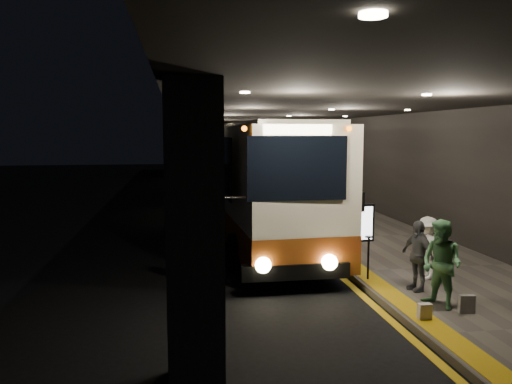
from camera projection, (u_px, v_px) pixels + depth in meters
ground at (236, 252)px, 15.45m from camera, size 90.00×90.00×0.00m
lane_line_white at (177, 224)px, 20.08m from camera, size 0.12×50.00×0.01m
kerb_stripe_yellow at (278, 221)px, 20.71m from camera, size 0.18×50.00×0.01m
sidewalk at (334, 218)px, 21.07m from camera, size 4.50×50.00×0.15m
tactile_strip at (290, 217)px, 20.77m from camera, size 0.50×50.00×0.01m
terminal_wall at (386, 149)px, 21.07m from camera, size 0.10×50.00×6.00m
support_columns at (184, 172)px, 18.89m from camera, size 0.80×24.80×4.40m
canopy at (282, 110)px, 20.20m from camera, size 9.00×50.00×0.40m
coach_main at (255, 186)px, 16.96m from camera, size 3.08×12.43×3.85m
coach_second at (222, 163)px, 30.52m from camera, size 2.56×12.03×3.78m
coach_third at (209, 154)px, 46.34m from camera, size 2.77×11.66×3.64m
passenger_boarding at (326, 220)px, 15.52m from camera, size 0.46×0.64×1.65m
passenger_waiting_green at (442, 264)px, 9.96m from camera, size 0.84×1.01×1.79m
passenger_waiting_white at (428, 248)px, 12.02m from camera, size 0.47×0.98×1.51m
passenger_waiting_grey at (418, 255)px, 11.10m from camera, size 0.72×1.02×1.59m
bag_polka at (467, 304)px, 9.75m from camera, size 0.31×0.17×0.36m
bag_plain at (425, 311)px, 9.41m from camera, size 0.25×0.14×0.31m
info_sign at (360, 224)px, 13.13m from camera, size 0.79×0.21×1.65m
stanchion_post at (368, 258)px, 11.94m from camera, size 0.05×0.05×1.04m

